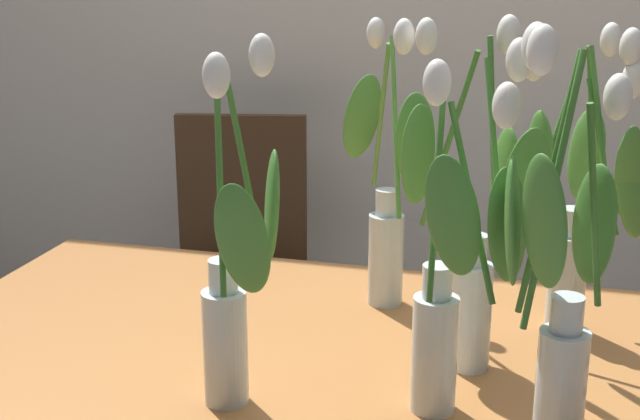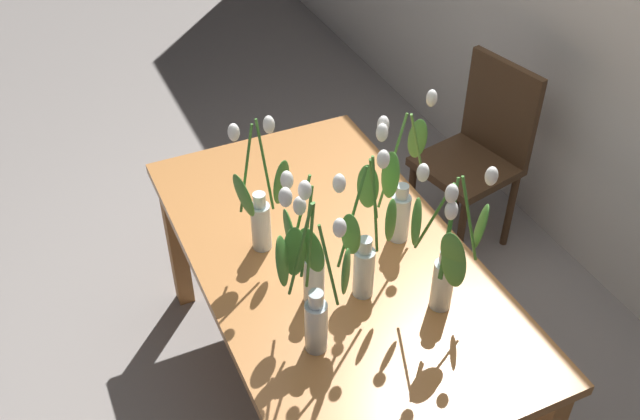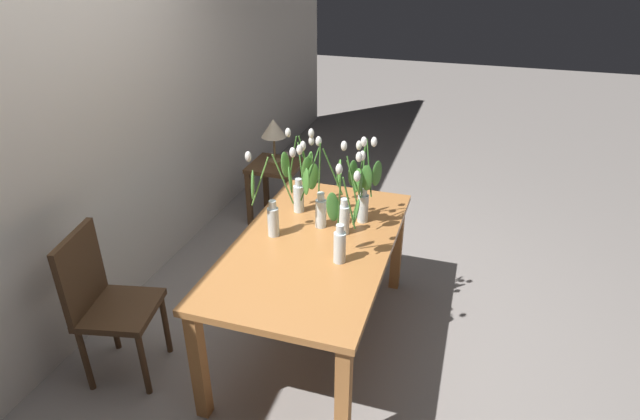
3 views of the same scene
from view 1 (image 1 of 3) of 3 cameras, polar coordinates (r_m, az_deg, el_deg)
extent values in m
cube|color=#B7753D|center=(1.52, 2.01, -10.20)|extent=(1.60, 0.90, 0.04)
cube|color=#B7753D|center=(2.27, -14.59, -11.81)|extent=(0.07, 0.07, 0.70)
cylinder|color=silver|center=(1.71, 4.28, -3.22)|extent=(0.07, 0.07, 0.18)
cylinder|color=silver|center=(1.67, 4.37, 0.50)|extent=(0.04, 0.04, 0.05)
cylinder|color=silver|center=(1.72, 4.26, -4.16)|extent=(0.06, 0.06, 0.11)
cylinder|color=#56933D|center=(1.70, 3.97, 5.98)|extent=(0.05, 0.11, 0.30)
ellipsoid|color=white|center=(1.73, 3.65, 11.39)|extent=(0.04, 0.04, 0.06)
ellipsoid|color=#4C8E38|center=(1.73, 2.75, 6.08)|extent=(0.10, 0.05, 0.18)
cylinder|color=#56933D|center=(1.57, 4.91, 5.40)|extent=(0.05, 0.11, 0.31)
ellipsoid|color=white|center=(1.49, 5.48, 11.14)|extent=(0.04, 0.04, 0.06)
ellipsoid|color=#4C8E38|center=(1.54, 6.21, 4.46)|extent=(0.08, 0.06, 0.17)
cylinder|color=silver|center=(1.25, 15.32, -11.38)|extent=(0.07, 0.07, 0.18)
cylinder|color=silver|center=(1.21, 15.73, -6.52)|extent=(0.04, 0.04, 0.05)
cylinder|color=silver|center=(1.27, 15.22, -12.58)|extent=(0.06, 0.06, 0.11)
cylinder|color=#3D752D|center=(1.15, 14.60, 1.45)|extent=(0.06, 0.01, 0.35)
ellipsoid|color=white|center=(1.12, 13.84, 10.26)|extent=(0.04, 0.04, 0.06)
ellipsoid|color=#427F33|center=(1.13, 12.39, -0.76)|extent=(0.03, 0.07, 0.17)
cylinder|color=#3D752D|center=(1.12, 14.87, 1.08)|extent=(0.06, 0.06, 0.35)
ellipsoid|color=white|center=(1.06, 14.22, 10.04)|extent=(0.04, 0.04, 0.06)
ellipsoid|color=#427F33|center=(1.08, 14.37, -0.78)|extent=(0.08, 0.07, 0.17)
cylinder|color=#3D752D|center=(1.19, 17.36, 0.07)|extent=(0.04, 0.05, 0.28)
ellipsoid|color=white|center=(1.18, 18.77, 6.97)|extent=(0.04, 0.04, 0.06)
ellipsoid|color=#427F33|center=(1.25, 17.37, -0.92)|extent=(0.07, 0.06, 0.17)
cylinder|color=silver|center=(1.65, 15.70, -4.58)|extent=(0.07, 0.07, 0.18)
cylinder|color=silver|center=(1.61, 16.01, -0.75)|extent=(0.04, 0.04, 0.05)
cylinder|color=silver|center=(1.66, 15.62, -5.55)|extent=(0.06, 0.06, 0.11)
cylinder|color=#3D752D|center=(1.54, 17.86, 3.31)|extent=(0.07, 0.07, 0.26)
ellipsoid|color=white|center=(1.49, 19.64, 7.94)|extent=(0.04, 0.04, 0.06)
ellipsoid|color=#4C8E38|center=(1.55, 19.52, 1.20)|extent=(0.10, 0.07, 0.18)
cylinder|color=#3D752D|center=(1.62, 17.24, 4.81)|extent=(0.05, 0.08, 0.31)
ellipsoid|color=white|center=(1.63, 18.35, 10.44)|extent=(0.04, 0.04, 0.06)
ellipsoid|color=#4C8E38|center=(1.67, 16.89, 3.49)|extent=(0.08, 0.07, 0.17)
cylinder|color=#3D752D|center=(1.54, 14.79, 3.96)|extent=(0.08, 0.07, 0.28)
ellipsoid|color=white|center=(1.49, 13.73, 9.26)|extent=(0.04, 0.04, 0.06)
ellipsoid|color=#4C8E38|center=(1.50, 14.15, 3.09)|extent=(0.07, 0.07, 0.17)
cylinder|color=#3D752D|center=(1.54, 17.80, 4.27)|extent=(0.07, 0.07, 0.31)
ellipsoid|color=white|center=(1.49, 19.54, 9.96)|extent=(0.04, 0.04, 0.06)
ellipsoid|color=#4C8E38|center=(1.54, 19.47, 2.24)|extent=(0.07, 0.10, 0.18)
cylinder|color=silver|center=(1.33, 7.43, -9.27)|extent=(0.07, 0.07, 0.18)
cylinder|color=silver|center=(1.28, 7.62, -4.63)|extent=(0.04, 0.04, 0.05)
cylinder|color=silver|center=(1.34, 7.38, -10.42)|extent=(0.06, 0.06, 0.11)
cylinder|color=#3D752D|center=(1.20, 7.57, 1.22)|extent=(0.01, 0.08, 0.30)
ellipsoid|color=white|center=(1.13, 7.60, 8.20)|extent=(0.04, 0.04, 0.06)
ellipsoid|color=#427F33|center=(1.16, 8.62, -0.40)|extent=(0.10, 0.04, 0.18)
cylinder|color=#3D752D|center=(1.20, 9.81, 0.48)|extent=(0.08, 0.08, 0.26)
ellipsoid|color=white|center=(1.13, 12.02, 6.64)|extent=(0.04, 0.04, 0.06)
ellipsoid|color=#427F33|center=(1.19, 12.08, -1.00)|extent=(0.08, 0.09, 0.18)
cylinder|color=silver|center=(1.47, 9.73, -6.82)|extent=(0.07, 0.07, 0.18)
cylinder|color=silver|center=(1.42, 9.95, -2.56)|extent=(0.04, 0.04, 0.05)
cylinder|color=silver|center=(1.48, 9.68, -7.89)|extent=(0.06, 0.06, 0.11)
cylinder|color=#3D752D|center=(1.39, 11.17, 4.05)|extent=(0.03, 0.03, 0.34)
ellipsoid|color=white|center=(1.38, 12.15, 11.07)|extent=(0.04, 0.04, 0.06)
ellipsoid|color=#4C8E38|center=(1.45, 11.85, 2.12)|extent=(0.07, 0.08, 0.18)
cylinder|color=#3D752D|center=(1.32, 11.33, 2.87)|extent=(0.06, 0.12, 0.30)
ellipsoid|color=white|center=(1.23, 12.80, 9.48)|extent=(0.04, 0.04, 0.06)
ellipsoid|color=#4C8E38|center=(1.30, 13.10, 1.66)|extent=(0.10, 0.06, 0.18)
cylinder|color=#3D752D|center=(1.44, 8.31, 4.31)|extent=(0.10, 0.09, 0.31)
ellipsoid|color=white|center=(1.46, 6.92, 11.14)|extent=(0.04, 0.04, 0.06)
ellipsoid|color=#4C8E38|center=(1.45, 6.38, 3.59)|extent=(0.07, 0.07, 0.17)
cylinder|color=silver|center=(1.34, -6.16, -8.87)|extent=(0.07, 0.07, 0.18)
cylinder|color=silver|center=(1.30, -6.31, -4.27)|extent=(0.04, 0.04, 0.05)
cylinder|color=silver|center=(1.36, -6.12, -10.01)|extent=(0.06, 0.06, 0.11)
cylinder|color=#3D752D|center=(1.26, -4.89, 2.56)|extent=(0.06, 0.03, 0.32)
ellipsoid|color=white|center=(1.23, -3.80, 10.00)|extent=(0.04, 0.04, 0.06)
ellipsoid|color=#427F33|center=(1.30, -3.13, 0.26)|extent=(0.05, 0.09, 0.18)
cylinder|color=#3D752D|center=(1.21, -6.51, 1.62)|extent=(0.04, 0.07, 0.30)
ellipsoid|color=white|center=(1.15, -6.75, 8.67)|extent=(0.04, 0.04, 0.06)
ellipsoid|color=#427F33|center=(1.19, -5.04, -1.93)|extent=(0.09, 0.08, 0.18)
cube|color=#4C331E|center=(2.64, -5.48, -4.84)|extent=(0.47, 0.47, 0.04)
cylinder|color=#4C331E|center=(2.56, -2.07, -11.21)|extent=(0.04, 0.04, 0.43)
cylinder|color=#4C331E|center=(2.61, -9.65, -10.88)|extent=(0.04, 0.04, 0.43)
cylinder|color=#4C331E|center=(2.87, -1.46, -8.07)|extent=(0.04, 0.04, 0.43)
cylinder|color=#4C331E|center=(2.91, -8.21, -7.85)|extent=(0.04, 0.04, 0.43)
cube|color=#4C331E|center=(2.73, -5.08, 1.42)|extent=(0.40, 0.12, 0.46)
camera|label=2|loc=(1.76, 95.07, 35.99)|focal=40.58mm
camera|label=3|loc=(2.95, -70.18, 24.30)|focal=28.94mm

